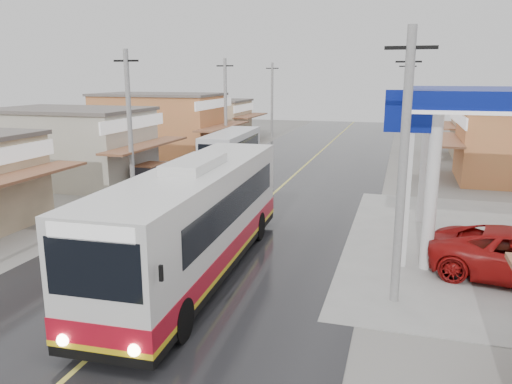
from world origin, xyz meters
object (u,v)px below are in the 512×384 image
at_px(tricycle_near, 150,175).
at_px(tyre_stack, 101,217).
at_px(second_bus, 231,150).
at_px(cyclist, 203,187).
at_px(coach_bus, 197,219).

xyz_separation_m(tricycle_near, tyre_stack, (1.09, -6.93, -0.64)).
xyz_separation_m(second_bus, tyre_stack, (-1.72, -13.64, -1.27)).
bearing_deg(tricycle_near, cyclist, -14.32).
relative_size(second_bus, tricycle_near, 4.11).
bearing_deg(cyclist, coach_bus, -61.92).
bearing_deg(cyclist, second_bus, 104.14).
height_order(coach_bus, cyclist, coach_bus).
xyz_separation_m(coach_bus, tricycle_near, (-7.84, 11.30, -1.04)).
bearing_deg(tricycle_near, second_bus, 70.00).
distance_m(cyclist, tricycle_near, 4.05).
xyz_separation_m(coach_bus, tyre_stack, (-6.75, 4.36, -1.68)).
xyz_separation_m(second_bus, tricycle_near, (-2.81, -6.71, -0.62)).
relative_size(coach_bus, tricycle_near, 6.22).
bearing_deg(second_bus, coach_bus, -77.30).
height_order(coach_bus, second_bus, coach_bus).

